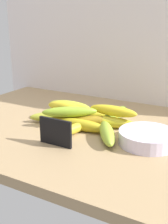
# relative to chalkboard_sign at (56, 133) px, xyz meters

# --- Properties ---
(counter_top) EXTENTS (1.10, 0.76, 0.03)m
(counter_top) POSITION_rel_chalkboard_sign_xyz_m (-0.03, 0.17, -0.05)
(counter_top) COLOR #A2855D
(counter_top) RESTS_ON ground
(back_wall) EXTENTS (1.30, 0.02, 0.70)m
(back_wall) POSITION_rel_chalkboard_sign_xyz_m (-0.03, 0.56, 0.28)
(back_wall) COLOR silver
(back_wall) RESTS_ON ground
(chalkboard_sign) EXTENTS (0.11, 0.02, 0.08)m
(chalkboard_sign) POSITION_rel_chalkboard_sign_xyz_m (0.00, 0.00, 0.00)
(chalkboard_sign) COLOR black
(chalkboard_sign) RESTS_ON counter_top
(fruit_bowl) EXTENTS (0.18, 0.18, 0.04)m
(fruit_bowl) POSITION_rel_chalkboard_sign_xyz_m (0.24, 0.14, -0.02)
(fruit_bowl) COLOR silver
(fruit_bowl) RESTS_ON counter_top
(banana_0) EXTENTS (0.16, 0.11, 0.04)m
(banana_0) POSITION_rel_chalkboard_sign_xyz_m (-0.07, 0.19, -0.02)
(banana_0) COLOR #AF7716
(banana_0) RESTS_ON counter_top
(banana_1) EXTENTS (0.16, 0.15, 0.04)m
(banana_1) POSITION_rel_chalkboard_sign_xyz_m (-0.06, 0.16, -0.02)
(banana_1) COLOR #B49121
(banana_1) RESTS_ON counter_top
(banana_2) EXTENTS (0.19, 0.12, 0.04)m
(banana_2) POSITION_rel_chalkboard_sign_xyz_m (0.03, 0.19, -0.02)
(banana_2) COLOR #9E7B1C
(banana_2) RESTS_ON counter_top
(banana_3) EXTENTS (0.20, 0.15, 0.04)m
(banana_3) POSITION_rel_chalkboard_sign_xyz_m (-0.11, 0.18, -0.02)
(banana_3) COLOR #ACB234
(banana_3) RESTS_ON counter_top
(banana_4) EXTENTS (0.13, 0.18, 0.04)m
(banana_4) POSITION_rel_chalkboard_sign_xyz_m (0.12, 0.11, -0.02)
(banana_4) COLOR #95B234
(banana_4) RESTS_ON counter_top
(banana_5) EXTENTS (0.07, 0.17, 0.03)m
(banana_5) POSITION_rel_chalkboard_sign_xyz_m (0.00, 0.10, -0.02)
(banana_5) COLOR gold
(banana_5) RESTS_ON counter_top
(banana_6) EXTENTS (0.19, 0.08, 0.04)m
(banana_6) POSITION_rel_chalkboard_sign_xyz_m (-0.00, 0.24, -0.02)
(banana_6) COLOR yellow
(banana_6) RESTS_ON counter_top
(banana_7) EXTENTS (0.04, 0.21, 0.04)m
(banana_7) POSITION_rel_chalkboard_sign_xyz_m (0.06, 0.29, -0.02)
(banana_7) COLOR #8BBC2A
(banana_7) RESTS_ON counter_top
(banana_8) EXTENTS (0.19, 0.05, 0.04)m
(banana_8) POSITION_rel_chalkboard_sign_xyz_m (0.01, 0.14, -0.02)
(banana_8) COLOR gold
(banana_8) RESTS_ON counter_top
(banana_9) EXTENTS (0.20, 0.08, 0.04)m
(banana_9) POSITION_rel_chalkboard_sign_xyz_m (0.08, 0.21, -0.02)
(banana_9) COLOR gold
(banana_9) RESTS_ON counter_top
(banana_10) EXTENTS (0.18, 0.14, 0.04)m
(banana_10) POSITION_rel_chalkboard_sign_xyz_m (-0.05, 0.15, 0.02)
(banana_10) COLOR #8AAC2B
(banana_10) RESTS_ON banana_1
(banana_11) EXTENTS (0.17, 0.06, 0.04)m
(banana_11) POSITION_rel_chalkboard_sign_xyz_m (-0.08, 0.20, 0.02)
(banana_11) COLOR gold
(banana_11) RESTS_ON banana_0
(banana_12) EXTENTS (0.18, 0.04, 0.04)m
(banana_12) POSITION_rel_chalkboard_sign_xyz_m (0.09, 0.23, 0.02)
(banana_12) COLOR yellow
(banana_12) RESTS_ON banana_9
(banana_13) EXTENTS (0.17, 0.05, 0.04)m
(banana_13) POSITION_rel_chalkboard_sign_xyz_m (-0.08, 0.18, 0.02)
(banana_13) COLOR yellow
(banana_13) RESTS_ON banana_0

